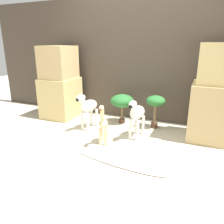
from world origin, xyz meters
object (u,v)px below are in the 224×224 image
at_px(zebra_right, 137,113).
at_px(surfboard, 117,162).
at_px(potted_palm_back, 156,103).
at_px(giraffe_figurine, 103,124).
at_px(zebra_left, 88,107).
at_px(potted_palm_front, 122,101).

xyz_separation_m(zebra_right, surfboard, (0.01, -0.82, -0.38)).
distance_m(zebra_right, potted_palm_back, 0.54).
bearing_deg(giraffe_figurine, surfboard, -47.71).
distance_m(zebra_left, potted_palm_back, 1.14).
bearing_deg(giraffe_figurine, potted_palm_front, 93.20).
bearing_deg(potted_palm_front, zebra_right, -50.72).
bearing_deg(zebra_left, potted_palm_back, 24.68).
bearing_deg(surfboard, zebra_left, 135.35).
bearing_deg(zebra_right, giraffe_figurine, -133.36).
relative_size(zebra_left, giraffe_figurine, 1.01).
bearing_deg(zebra_left, potted_palm_front, 48.15).
bearing_deg(potted_palm_front, surfboard, -71.91).
bearing_deg(zebra_right, potted_palm_back, 71.21).
xyz_separation_m(zebra_left, potted_palm_front, (0.43, 0.48, 0.01)).
relative_size(zebra_left, potted_palm_back, 1.10).
bearing_deg(potted_palm_back, potted_palm_front, 179.21).
distance_m(giraffe_figurine, potted_palm_front, 0.92).
xyz_separation_m(zebra_left, giraffe_figurine, (0.48, -0.43, -0.08)).
distance_m(potted_palm_front, surfboard, 1.46).
height_order(giraffe_figurine, potted_palm_front, giraffe_figurine).
distance_m(zebra_right, surfboard, 0.90).
bearing_deg(surfboard, potted_palm_back, 83.11).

